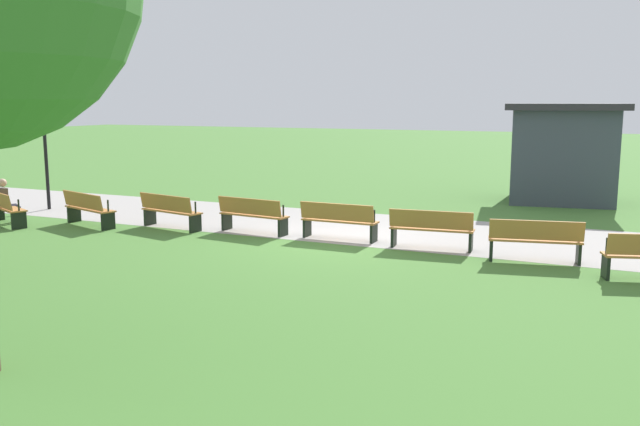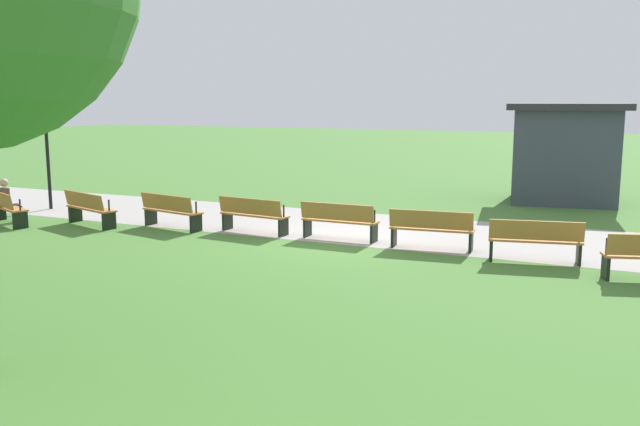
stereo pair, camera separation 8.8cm
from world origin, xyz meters
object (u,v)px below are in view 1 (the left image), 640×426
bench_5 (339,220)px  bench_2 (88,208)px  lamp_post (43,113)px  bench_4 (252,214)px  bench_1 (4,207)px  kiosk (562,152)px  bench_6 (431,228)px  bench_7 (535,239)px  person_seated (7,200)px  bench_3 (170,210)px

bench_5 → bench_2: bearing=-171.3°
lamp_post → bench_4: bearing=-5.9°
bench_1 → kiosk: size_ratio=0.46×
bench_5 → bench_6: same height
bench_7 → person_seated: (-13.37, -1.12, 0.16)m
bench_3 → kiosk: (8.59, 9.01, 1.13)m
bench_6 → bench_7: same height
bench_3 → kiosk: 12.50m
bench_1 → person_seated: person_seated is taller
bench_1 → kiosk: (12.88, 10.35, 1.13)m
bench_3 → person_seated: bearing=-154.1°
kiosk → bench_6: bearing=-110.9°
bench_2 → lamp_post: (-3.09, 1.67, 2.38)m
bench_4 → bench_7: 6.72m
person_seated → lamp_post: size_ratio=0.29×
bench_2 → person_seated: person_seated is taller
bench_2 → kiosk: kiosk is taller
bench_1 → bench_7: same height
bench_2 → bench_5: 6.72m
bench_4 → bench_6: bearing=5.8°
bench_3 → lamp_post: bearing=179.8°
bench_2 → bench_6: 8.94m
lamp_post → kiosk: 16.00m
bench_3 → bench_4: 2.25m
bench_2 → bench_6: (8.89, 0.90, 0.00)m
bench_2 → kiosk: size_ratio=0.47×
bench_1 → person_seated: bearing=147.0°
bench_6 → bench_7: size_ratio=0.99×
bench_7 → bench_2: bearing=171.2°
bench_1 → lamp_post: lamp_post is taller
bench_3 → lamp_post: 5.88m
bench_2 → bench_6: bearing=23.3°
bench_5 → kiosk: (4.12, 8.55, 1.13)m
bench_1 → bench_4: bearing=37.8°
bench_4 → person_seated: bearing=-161.8°
person_seated → kiosk: size_ratio=0.30×
bench_5 → bench_6: bearing=-2.9°
bench_5 → lamp_post: 10.04m
bench_2 → bench_7: 11.13m
bench_6 → person_seated: person_seated is taller
bench_1 → bench_6: (11.00, 1.68, 0.00)m
bench_7 → kiosk: 9.09m
bench_3 → lamp_post: size_ratio=0.45×
bench_3 → bench_5: same height
bench_6 → lamp_post: lamp_post is taller
bench_6 → person_seated: size_ratio=1.55×
bench_2 → bench_3: (2.18, 0.56, 0.00)m
bench_5 → bench_7: same height
bench_4 → bench_7: bearing=2.9°
bench_4 → person_seated: person_seated is taller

